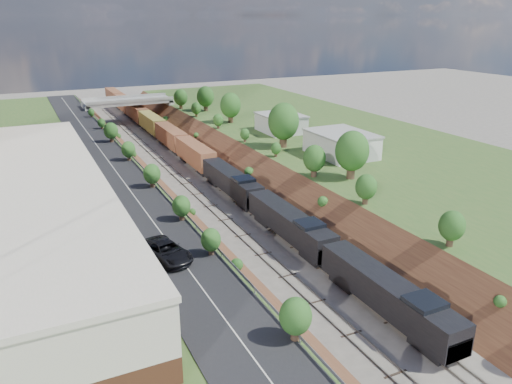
% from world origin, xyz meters
% --- Properties ---
extents(platform_left, '(44.00, 180.00, 5.00)m').
position_xyz_m(platform_left, '(-33.00, 60.00, 2.50)').
color(platform_left, '#375B25').
rests_on(platform_left, ground).
extents(platform_right, '(44.00, 180.00, 5.00)m').
position_xyz_m(platform_right, '(33.00, 60.00, 2.50)').
color(platform_right, '#375B25').
rests_on(platform_right, ground).
extents(embankment_left, '(10.00, 180.00, 10.00)m').
position_xyz_m(embankment_left, '(-11.00, 60.00, 0.00)').
color(embankment_left, brown).
rests_on(embankment_left, ground).
extents(embankment_right, '(10.00, 180.00, 10.00)m').
position_xyz_m(embankment_right, '(11.00, 60.00, 0.00)').
color(embankment_right, brown).
rests_on(embankment_right, ground).
extents(rail_left_track, '(1.58, 180.00, 0.18)m').
position_xyz_m(rail_left_track, '(-2.60, 60.00, 0.09)').
color(rail_left_track, gray).
rests_on(rail_left_track, ground).
extents(rail_right_track, '(1.58, 180.00, 0.18)m').
position_xyz_m(rail_right_track, '(2.60, 60.00, 0.09)').
color(rail_right_track, gray).
rests_on(rail_right_track, ground).
extents(road, '(8.00, 180.00, 0.10)m').
position_xyz_m(road, '(-15.50, 60.00, 5.05)').
color(road, black).
rests_on(road, platform_left).
extents(guardrail, '(0.10, 171.00, 0.70)m').
position_xyz_m(guardrail, '(-11.40, 59.80, 5.55)').
color(guardrail, '#99999E').
rests_on(guardrail, platform_left).
extents(commercial_building, '(14.30, 62.30, 7.00)m').
position_xyz_m(commercial_building, '(-28.00, 38.00, 8.51)').
color(commercial_building, brown).
rests_on(commercial_building, platform_left).
extents(overpass, '(24.50, 8.30, 7.40)m').
position_xyz_m(overpass, '(0.00, 122.00, 4.92)').
color(overpass, gray).
rests_on(overpass, ground).
extents(white_building_near, '(9.00, 12.00, 4.00)m').
position_xyz_m(white_building_near, '(23.50, 52.00, 7.00)').
color(white_building_near, silver).
rests_on(white_building_near, platform_right).
extents(white_building_far, '(8.00, 10.00, 3.60)m').
position_xyz_m(white_building_far, '(23.00, 74.00, 6.80)').
color(white_building_far, silver).
rests_on(white_building_far, platform_right).
extents(tree_right_large, '(5.25, 5.25, 7.61)m').
position_xyz_m(tree_right_large, '(17.00, 40.00, 9.38)').
color(tree_right_large, '#473323').
rests_on(tree_right_large, platform_right).
extents(tree_left_crest, '(2.45, 2.45, 3.55)m').
position_xyz_m(tree_left_crest, '(-11.80, 20.00, 7.04)').
color(tree_left_crest, '#473323').
rests_on(tree_left_crest, platform_left).
extents(freight_train, '(3.20, 162.69, 4.74)m').
position_xyz_m(freight_train, '(2.60, 88.03, 2.70)').
color(freight_train, black).
rests_on(freight_train, ground).
extents(suv, '(4.84, 7.60, 1.95)m').
position_xyz_m(suv, '(-16.85, 25.52, 6.08)').
color(suv, black).
rests_on(suv, road).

